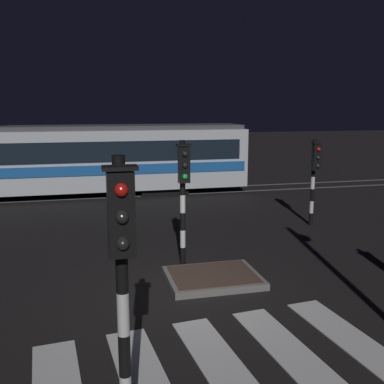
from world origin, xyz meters
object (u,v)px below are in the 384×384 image
at_px(traffic_light_kerb_mid_left, 122,268).
at_px(traffic_light_corner_far_right, 315,170).
at_px(traffic_light_median_centre, 183,184).
at_px(tram, 57,159).

height_order(traffic_light_kerb_mid_left, traffic_light_corner_far_right, traffic_light_kerb_mid_left).
xyz_separation_m(traffic_light_median_centre, tram, (-3.64, 10.08, -0.40)).
bearing_deg(tram, traffic_light_corner_far_right, -39.43).
relative_size(traffic_light_kerb_mid_left, tram, 0.20).
bearing_deg(traffic_light_median_centre, traffic_light_corner_far_right, 28.24).
distance_m(traffic_light_corner_far_right, tram, 11.46).
bearing_deg(traffic_light_corner_far_right, tram, 140.57).
bearing_deg(traffic_light_kerb_mid_left, traffic_light_median_centre, 71.70).
xyz_separation_m(traffic_light_kerb_mid_left, traffic_light_corner_far_right, (7.25, 8.95, -0.38)).
height_order(traffic_light_kerb_mid_left, tram, tram).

